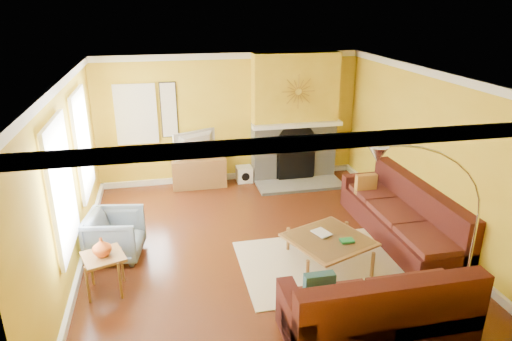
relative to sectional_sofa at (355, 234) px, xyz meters
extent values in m
cube|color=#602B14|center=(-1.26, 0.73, -0.46)|extent=(5.50, 6.00, 0.02)
cube|color=white|center=(-1.26, 0.73, 2.26)|extent=(5.50, 6.00, 0.02)
cube|color=gold|center=(-1.26, 3.74, 0.90)|extent=(5.50, 0.02, 2.70)
cube|color=gold|center=(-1.26, -2.28, 0.90)|extent=(5.50, 0.02, 2.70)
cube|color=gold|center=(-4.02, 0.73, 0.90)|extent=(0.02, 6.00, 2.70)
cube|color=gold|center=(1.50, 0.73, 0.90)|extent=(0.02, 6.00, 2.70)
cube|color=white|center=(-3.98, 2.03, 1.05)|extent=(0.06, 1.22, 1.72)
cube|color=white|center=(-3.98, 0.13, 1.05)|extent=(0.06, 1.22, 1.72)
cube|color=white|center=(-3.16, 3.69, 1.10)|extent=(0.82, 0.06, 1.22)
cube|color=white|center=(-2.51, 3.70, 1.15)|extent=(0.34, 0.04, 1.14)
cube|color=white|center=(0.09, 3.29, 0.80)|extent=(1.92, 0.22, 0.08)
cube|color=gray|center=(0.09, 2.98, -0.42)|extent=(1.80, 0.70, 0.06)
cube|color=beige|center=(-0.50, 0.00, -0.44)|extent=(2.40, 1.80, 0.02)
cube|color=olive|center=(-1.99, 3.46, -0.14)|extent=(1.11, 0.50, 0.61)
imported|color=black|center=(-1.99, 3.46, 0.45)|extent=(0.95, 0.54, 0.57)
cube|color=white|center=(-1.01, 3.50, -0.29)|extent=(0.33, 0.33, 0.33)
imported|color=slate|center=(-3.49, 0.88, -0.09)|extent=(0.92, 0.90, 0.73)
imported|color=#D8591E|center=(-3.56, -0.02, 0.24)|extent=(0.31, 0.31, 0.26)
imported|color=white|center=(-0.56, 0.13, -0.01)|extent=(0.30, 0.34, 0.03)
camera|label=1|loc=(-2.69, -5.53, 3.26)|focal=32.00mm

